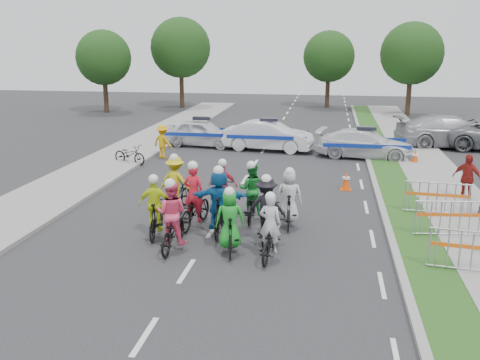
% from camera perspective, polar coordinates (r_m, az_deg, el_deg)
% --- Properties ---
extents(ground, '(90.00, 90.00, 0.00)m').
position_cam_1_polar(ground, '(13.17, -5.74, -9.65)').
color(ground, '#28282B').
rests_on(ground, ground).
extents(curb_right, '(0.20, 60.00, 0.12)m').
position_cam_1_polar(curb_right, '(17.50, 15.14, -3.69)').
color(curb_right, gray).
rests_on(curb_right, ground).
extents(grass_strip, '(1.20, 60.00, 0.11)m').
position_cam_1_polar(grass_strip, '(17.59, 17.41, -3.78)').
color(grass_strip, '#244616').
rests_on(grass_strip, ground).
extents(sidewalk_right, '(2.40, 60.00, 0.13)m').
position_cam_1_polar(sidewalk_right, '(17.93, 23.12, -3.91)').
color(sidewalk_right, gray).
rests_on(sidewalk_right, ground).
extents(sidewalk_left, '(3.00, 60.00, 0.13)m').
position_cam_1_polar(sidewalk_left, '(19.95, -20.18, -1.83)').
color(sidewalk_left, gray).
rests_on(sidewalk_left, ground).
extents(rider_0, '(0.79, 1.81, 1.79)m').
position_cam_1_polar(rider_0, '(13.66, 3.23, -6.00)').
color(rider_0, black).
rests_on(rider_0, ground).
extents(rider_1, '(0.84, 1.78, 1.81)m').
position_cam_1_polar(rider_1, '(13.95, -1.06, -5.03)').
color(rider_1, black).
rests_on(rider_1, ground).
extents(rider_2, '(0.83, 1.94, 1.97)m').
position_cam_1_polar(rider_2, '(14.29, -7.26, -4.58)').
color(rider_2, black).
rests_on(rider_2, ground).
extents(rider_3, '(0.97, 1.80, 1.85)m').
position_cam_1_polar(rider_3, '(15.25, -8.98, -3.47)').
color(rider_3, black).
rests_on(rider_3, ground).
extents(rider_4, '(1.08, 1.91, 1.94)m').
position_cam_1_polar(rider_4, '(14.74, 2.80, -3.79)').
color(rider_4, black).
rests_on(rider_4, ground).
extents(rider_5, '(1.65, 1.97, 2.04)m').
position_cam_1_polar(rider_5, '(15.26, -2.22, -2.75)').
color(rider_5, black).
rests_on(rider_5, ground).
extents(rider_6, '(1.03, 2.09, 2.04)m').
position_cam_1_polar(rider_6, '(15.97, -4.89, -2.67)').
color(rider_6, black).
rests_on(rider_6, ground).
extents(rider_7, '(0.80, 1.78, 1.85)m').
position_cam_1_polar(rider_7, '(15.94, 5.26, -2.53)').
color(rider_7, black).
rests_on(rider_7, ground).
extents(rider_8, '(0.81, 1.87, 1.88)m').
position_cam_1_polar(rider_8, '(16.55, 1.23, -1.90)').
color(rider_8, black).
rests_on(rider_8, ground).
extents(rider_9, '(0.93, 1.76, 1.83)m').
position_cam_1_polar(rider_9, '(17.06, -1.81, -1.37)').
color(rider_9, black).
rests_on(rider_9, ground).
extents(rider_10, '(1.17, 1.98, 1.93)m').
position_cam_1_polar(rider_10, '(17.47, -6.87, -0.95)').
color(rider_10, black).
rests_on(rider_10, ground).
extents(police_car_0, '(4.29, 2.23, 1.39)m').
position_cam_1_polar(police_car_0, '(28.42, -4.09, 5.02)').
color(police_car_0, silver).
rests_on(police_car_0, ground).
extents(police_car_1, '(4.69, 2.16, 1.49)m').
position_cam_1_polar(police_car_1, '(27.23, 3.07, 4.72)').
color(police_car_1, silver).
rests_on(police_car_1, ground).
extents(police_car_2, '(4.85, 2.60, 1.34)m').
position_cam_1_polar(police_car_2, '(26.15, 13.25, 3.77)').
color(police_car_2, silver).
rests_on(police_car_2, ground).
extents(civilian_sedan, '(5.98, 3.03, 1.66)m').
position_cam_1_polar(civilian_sedan, '(30.10, 21.59, 4.83)').
color(civilian_sedan, '#A1A1A5').
rests_on(civilian_sedan, ground).
extents(spectator_2, '(1.04, 0.89, 1.68)m').
position_cam_1_polar(spectator_2, '(19.94, 23.03, 0.20)').
color(spectator_2, maroon).
rests_on(spectator_2, ground).
extents(marshal_hiviz, '(1.16, 0.91, 1.58)m').
position_cam_1_polar(marshal_hiviz, '(25.61, -8.24, 4.07)').
color(marshal_hiviz, '#D8990B').
rests_on(marshal_hiviz, ground).
extents(barrier_0, '(2.05, 0.77, 1.12)m').
position_cam_1_polar(barrier_0, '(13.78, 23.51, -7.21)').
color(barrier_0, '#A5A8AD').
rests_on(barrier_0, ground).
extents(barrier_1, '(2.04, 0.73, 1.12)m').
position_cam_1_polar(barrier_1, '(16.04, 21.49, -4.00)').
color(barrier_1, '#A5A8AD').
rests_on(barrier_1, ground).
extents(barrier_2, '(2.04, 0.67, 1.12)m').
position_cam_1_polar(barrier_2, '(17.94, 20.23, -1.97)').
color(barrier_2, '#A5A8AD').
rests_on(barrier_2, ground).
extents(cone_0, '(0.40, 0.40, 0.70)m').
position_cam_1_polar(cone_0, '(20.34, 11.25, -0.09)').
color(cone_0, '#F24C0C').
rests_on(cone_0, ground).
extents(cone_1, '(0.40, 0.40, 0.70)m').
position_cam_1_polar(cone_1, '(25.31, 18.17, 2.32)').
color(cone_1, '#F24C0C').
rests_on(cone_1, ground).
extents(parked_bike, '(1.81, 1.13, 0.90)m').
position_cam_1_polar(parked_bike, '(24.63, -11.69, 2.69)').
color(parked_bike, black).
rests_on(parked_bike, ground).
extents(tree_0, '(4.20, 4.20, 6.30)m').
position_cam_1_polar(tree_0, '(43.19, -14.36, 12.52)').
color(tree_0, '#382619').
rests_on(tree_0, ground).
extents(tree_1, '(4.55, 4.55, 6.82)m').
position_cam_1_polar(tree_1, '(41.97, 17.86, 12.72)').
color(tree_1, '#382619').
rests_on(tree_1, ground).
extents(tree_3, '(4.90, 4.90, 7.35)m').
position_cam_1_polar(tree_3, '(45.26, -6.35, 13.84)').
color(tree_3, '#382619').
rests_on(tree_3, ground).
extents(tree_4, '(4.20, 4.20, 6.30)m').
position_cam_1_polar(tree_4, '(45.58, 9.46, 12.85)').
color(tree_4, '#382619').
rests_on(tree_4, ground).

